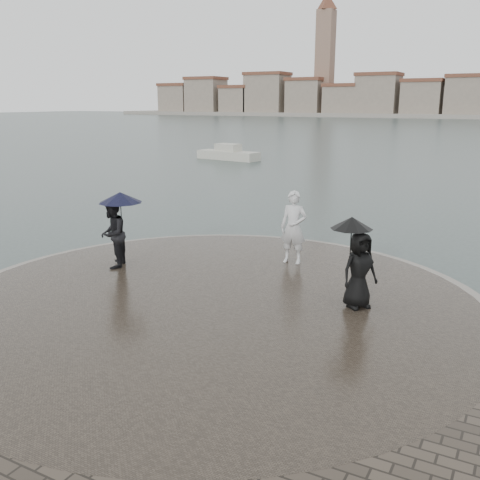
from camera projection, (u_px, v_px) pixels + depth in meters
The scene contains 6 objects.
ground at pixel (106, 384), 9.12m from camera, with size 400.00×400.00×0.00m, color #2B3835.
kerb_ring at pixel (213, 308), 12.05m from camera, with size 12.50×12.50×0.32m, color gray.
quay_tip at pixel (213, 307), 12.05m from camera, with size 11.90×11.90×0.36m, color #2D261E.
statue at pixel (293, 227), 14.53m from camera, with size 0.73×0.48×2.00m, color silver.
visitor_left at pixel (114, 225), 14.09m from camera, with size 1.33×1.22×2.04m.
visitor_right at pixel (358, 259), 11.37m from camera, with size 1.17×1.04×1.95m.
Camera 1 is at (5.93, -6.11, 4.68)m, focal length 40.00 mm.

